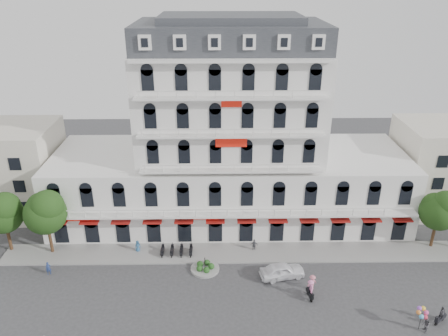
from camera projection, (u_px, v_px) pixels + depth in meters
ground at (234, 307)px, 42.98m from camera, size 120.00×120.00×0.00m
sidewalk at (231, 253)px, 51.14m from camera, size 53.00×4.00×0.16m
main_building at (230, 146)px, 55.23m from camera, size 45.00×15.00×25.80m
flank_building_west at (5, 169)px, 58.30m from camera, size 14.00×10.00×12.00m
traffic_island at (205, 268)px, 48.30m from camera, size 3.20×3.20×1.60m
parked_scooter_row at (177, 255)px, 50.90m from camera, size 4.40×1.80×1.10m
tree_west_outer at (3, 211)px, 49.50m from camera, size 4.50×4.48×7.76m
tree_west_inner at (45, 211)px, 48.98m from camera, size 4.76×4.76×8.25m
tree_east_inner at (440, 209)px, 50.22m from camera, size 4.40×4.37×7.57m
parked_car at (282, 271)px, 46.93m from camera, size 5.15×2.91×1.65m
rider_northeast at (441, 315)px, 40.74m from camera, size 1.46×1.14×1.97m
rider_center at (310, 289)px, 43.75m from camera, size 0.79×1.70×2.22m
pedestrian_left at (138, 246)px, 51.17m from camera, size 0.87×0.77×1.50m
pedestrian_mid at (254, 245)px, 51.34m from camera, size 0.95×0.51×1.55m
pedestrian_right at (312, 282)px, 45.07m from camera, size 1.31×1.10×1.75m
pedestrian_far at (48, 268)px, 47.39m from camera, size 0.65×0.55×1.52m
balloon_vendor at (424, 320)px, 39.68m from camera, size 1.29×1.22×2.45m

